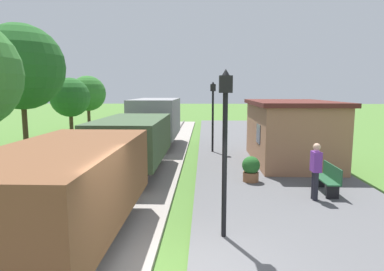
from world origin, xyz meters
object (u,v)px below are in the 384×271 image
(tree_field_left, at_px, (70,97))
(freight_train, at_px, (136,138))
(person_waiting, at_px, (316,169))
(bench_near_hut, at_px, (328,178))
(lamp_post_near, at_px, (225,123))
(lamp_post_far, at_px, (213,104))
(potted_planter, at_px, (251,169))
(station_hut, at_px, (290,131))
(tree_trackside_far, at_px, (21,67))
(tree_field_distant, at_px, (88,93))

(tree_field_left, bearing_deg, freight_train, -56.00)
(person_waiting, distance_m, tree_field_left, 19.60)
(person_waiting, bearing_deg, bench_near_hut, -132.85)
(lamp_post_near, distance_m, lamp_post_far, 10.32)
(person_waiting, distance_m, lamp_post_far, 8.38)
(potted_planter, distance_m, tree_field_left, 17.14)
(station_hut, bearing_deg, potted_planter, -123.17)
(lamp_post_near, bearing_deg, lamp_post_far, 90.00)
(bench_near_hut, relative_size, tree_field_left, 0.34)
(bench_near_hut, relative_size, person_waiting, 0.88)
(lamp_post_near, relative_size, tree_field_left, 0.84)
(station_hut, relative_size, tree_trackside_far, 0.82)
(bench_near_hut, xyz_separation_m, person_waiting, (-0.64, -0.69, 0.46))
(freight_train, distance_m, tree_trackside_far, 8.76)
(station_hut, relative_size, lamp_post_far, 1.57)
(tree_field_left, bearing_deg, lamp_post_far, -32.90)
(person_waiting, relative_size, tree_field_left, 0.39)
(person_waiting, relative_size, tree_field_distant, 0.36)
(tree_trackside_far, bearing_deg, tree_field_distant, 92.96)
(freight_train, height_order, lamp_post_near, lamp_post_near)
(station_hut, height_order, potted_planter, station_hut)
(freight_train, relative_size, tree_field_distant, 4.04)
(bench_near_hut, distance_m, lamp_post_far, 8.11)
(station_hut, xyz_separation_m, potted_planter, (-2.22, -3.40, -0.93))
(person_waiting, distance_m, potted_planter, 2.56)
(station_hut, height_order, lamp_post_near, lamp_post_near)
(freight_train, bearing_deg, person_waiting, -33.06)
(tree_trackside_far, bearing_deg, tree_field_left, 89.53)
(lamp_post_near, bearing_deg, station_hut, 66.48)
(person_waiting, distance_m, tree_field_distant, 24.47)
(tree_trackside_far, distance_m, tree_field_left, 6.48)
(freight_train, xyz_separation_m, lamp_post_far, (3.35, 3.66, 1.30))
(potted_planter, height_order, tree_trackside_far, tree_trackside_far)
(person_waiting, xyz_separation_m, tree_field_distant, (-13.86, 20.07, 2.02))
(tree_trackside_far, height_order, tree_field_left, tree_trackside_far)
(freight_train, distance_m, bench_near_hut, 7.67)
(freight_train, xyz_separation_m, station_hut, (6.80, 1.28, 0.15))
(lamp_post_far, bearing_deg, bench_near_hut, -63.44)
(tree_field_left, bearing_deg, lamp_post_near, -58.73)
(potted_planter, height_order, lamp_post_far, lamp_post_far)
(tree_field_distant, bearing_deg, tree_field_left, -83.29)
(potted_planter, xyz_separation_m, lamp_post_far, (-1.23, 5.78, 2.08))
(person_waiting, xyz_separation_m, potted_planter, (-1.63, 1.92, -0.46))
(person_waiting, relative_size, lamp_post_near, 0.46)
(bench_near_hut, xyz_separation_m, potted_planter, (-2.27, 1.23, 0.00))
(freight_train, height_order, bench_near_hut, freight_train)
(freight_train, distance_m, tree_field_distant, 17.83)
(potted_planter, relative_size, tree_field_left, 0.21)
(bench_near_hut, bearing_deg, tree_field_distant, 126.81)
(bench_near_hut, xyz_separation_m, lamp_post_near, (-3.51, -3.31, 2.08))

